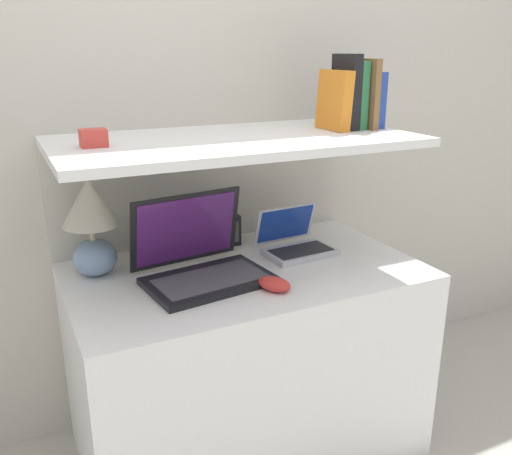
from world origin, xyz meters
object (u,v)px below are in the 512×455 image
table_lamp (91,220)px  book_orange (334,100)px  laptop_small (295,243)px  book_blue (371,100)px  computer_mouse (274,284)px  book_brown (363,94)px  router_box (224,230)px  book_black (346,92)px  shelf_gadget (93,138)px  book_green (355,95)px  laptop_large (201,262)px

table_lamp → book_orange: book_orange is taller
laptop_small → book_blue: bearing=1.1°
table_lamp → computer_mouse: bearing=-37.7°
book_orange → book_brown: bearing=0.0°
book_brown → router_box: bearing=157.8°
book_black → shelf_gadget: bearing=180.0°
book_orange → shelf_gadget: book_orange is taller
book_black → computer_mouse: bearing=-147.4°
router_box → book_blue: book_blue is taller
book_green → book_black: 0.04m
book_blue → book_orange: 0.15m
book_green → book_black: book_black is taller
router_box → book_green: 0.68m
laptop_small → laptop_large: bearing=-168.9°
book_blue → shelf_gadget: bearing=180.0°
table_lamp → book_black: size_ratio=1.27×
book_black → book_orange: (-0.05, 0.00, -0.03)m
laptop_small → router_box: laptop_small is taller
table_lamp → book_blue: book_blue is taller
book_green → book_orange: size_ratio=1.13×
book_green → book_black: size_ratio=0.91×
book_brown → book_black: (-0.07, 0.00, 0.01)m
table_lamp → router_box: size_ratio=2.83×
laptop_small → book_blue: size_ratio=1.32×
book_brown → book_black: bearing=180.0°
laptop_large → book_green: book_green is taller
laptop_large → router_box: size_ratio=3.65×
router_box → laptop_large: bearing=-125.1°
book_brown → laptop_small: bearing=-178.8°
laptop_large → computer_mouse: 0.25m
table_lamp → book_brown: bearing=-5.9°
book_black → shelf_gadget: size_ratio=3.42×
laptop_small → book_green: book_green is taller
book_orange → shelf_gadget: (-0.82, 0.00, -0.08)m
book_orange → router_box: bearing=151.3°
laptop_large → computer_mouse: bearing=-46.8°
computer_mouse → book_green: size_ratio=0.57×
book_blue → book_green: size_ratio=0.84×
laptop_large → book_green: size_ratio=1.81×
laptop_small → book_orange: (0.15, 0.01, 0.50)m
computer_mouse → router_box: bearing=87.4°
book_blue → laptop_large: bearing=-173.2°
book_orange → shelf_gadget: size_ratio=2.75×
router_box → book_blue: (0.50, -0.19, 0.47)m
laptop_small → book_green: (0.23, 0.01, 0.51)m
router_box → book_orange: (0.35, -0.19, 0.48)m
laptop_small → book_brown: 0.58m
laptop_small → shelf_gadget: (-0.67, 0.01, 0.42)m
computer_mouse → router_box: size_ratio=1.14×
table_lamp → book_orange: 0.91m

